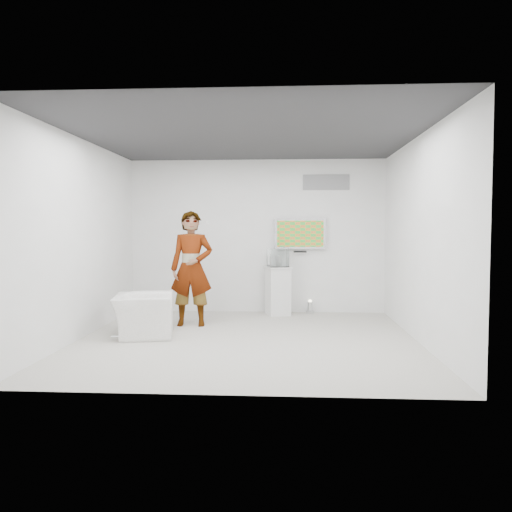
% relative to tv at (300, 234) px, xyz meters
% --- Properties ---
extents(room, '(5.01, 5.01, 3.00)m').
position_rel_tv_xyz_m(room, '(-0.85, -2.45, -0.05)').
color(room, '#B5B1A6').
rests_on(room, ground).
extents(tv, '(1.00, 0.08, 0.60)m').
position_rel_tv_xyz_m(tv, '(0.00, 0.00, 0.00)').
color(tv, '#B8B9BD').
rests_on(tv, room).
extents(logo_decal, '(0.90, 0.02, 0.30)m').
position_rel_tv_xyz_m(logo_decal, '(0.50, 0.04, 1.00)').
color(logo_decal, gray).
rests_on(logo_decal, room).
extents(person, '(0.73, 0.50, 1.95)m').
position_rel_tv_xyz_m(person, '(-1.87, -1.42, -0.58)').
color(person, white).
rests_on(person, room).
extents(armchair, '(1.03, 1.13, 0.64)m').
position_rel_tv_xyz_m(armchair, '(-2.46, -2.29, -1.23)').
color(armchair, white).
rests_on(armchair, room).
extents(pedestal, '(0.57, 0.57, 0.92)m').
position_rel_tv_xyz_m(pedestal, '(-0.43, -0.29, -1.09)').
color(pedestal, silver).
rests_on(pedestal, room).
extents(floor_uplight, '(0.22, 0.22, 0.26)m').
position_rel_tv_xyz_m(floor_uplight, '(0.19, -0.11, -1.42)').
color(floor_uplight, silver).
rests_on(floor_uplight, room).
extents(vitrine, '(0.43, 0.43, 0.35)m').
position_rel_tv_xyz_m(vitrine, '(-0.43, -0.29, -0.45)').
color(vitrine, silver).
rests_on(vitrine, pedestal).
extents(console, '(0.12, 0.16, 0.22)m').
position_rel_tv_xyz_m(console, '(-0.43, -0.29, -0.52)').
color(console, silver).
rests_on(console, pedestal).
extents(wii_remote, '(0.07, 0.15, 0.04)m').
position_rel_tv_xyz_m(wii_remote, '(-1.63, -1.26, 0.20)').
color(wii_remote, silver).
rests_on(wii_remote, person).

